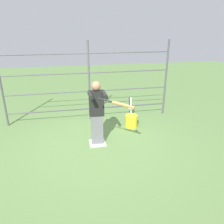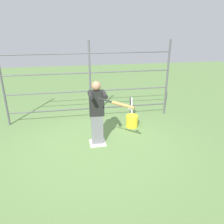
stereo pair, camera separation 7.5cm
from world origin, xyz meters
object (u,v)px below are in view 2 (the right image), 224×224
softball_in_flight (130,109)px  baseball_bat_swinging (120,104)px  batter (97,112)px  bat_bucket (132,120)px

softball_in_flight → baseball_bat_swinging: bearing=19.8°
batter → softball_in_flight: batter is taller
batter → softball_in_flight: size_ratio=16.76×
softball_in_flight → bat_bucket: softball_in_flight is taller
bat_bucket → softball_in_flight: bearing=72.0°
batter → bat_bucket: size_ratio=1.92×
softball_in_flight → batter: bearing=-43.9°
batter → softball_in_flight: (-0.65, 0.63, 0.26)m
baseball_bat_swinging → bat_bucket: (-0.73, -1.57, -1.08)m
batter → bat_bucket: (-1.13, -0.85, -0.67)m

